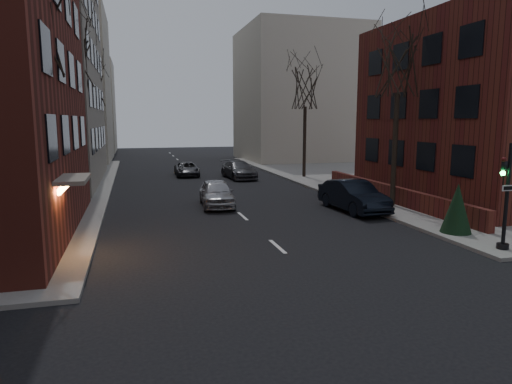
% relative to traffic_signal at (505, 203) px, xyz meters
% --- Properties ---
extents(building_right_brick, '(12.00, 14.00, 11.00)m').
position_rel_traffic_signal_xyz_m(building_right_brick, '(8.56, 10.01, 3.59)').
color(building_right_brick, '#59231A').
rests_on(building_right_brick, ground).
extents(low_wall_right, '(0.35, 16.00, 1.00)m').
position_rel_traffic_signal_xyz_m(low_wall_right, '(1.36, 10.01, -1.26)').
color(low_wall_right, '#59231A').
rests_on(low_wall_right, sidewalk_far_right).
extents(building_distant_la, '(14.00, 16.00, 18.00)m').
position_rel_traffic_signal_xyz_m(building_distant_la, '(-22.94, 46.01, 7.09)').
color(building_distant_la, '#B8AD9C').
rests_on(building_distant_la, ground).
extents(building_distant_ra, '(14.00, 14.00, 16.00)m').
position_rel_traffic_signal_xyz_m(building_distant_ra, '(7.06, 41.01, 6.09)').
color(building_distant_ra, '#B8AD9C').
rests_on(building_distant_ra, ground).
extents(building_distant_lb, '(10.00, 12.00, 14.00)m').
position_rel_traffic_signal_xyz_m(building_distant_lb, '(-20.94, 63.01, 5.09)').
color(building_distant_lb, '#B8AD9C').
rests_on(building_distant_lb, ground).
extents(traffic_signal, '(0.76, 0.44, 4.00)m').
position_rel_traffic_signal_xyz_m(traffic_signal, '(0.00, 0.00, 0.00)').
color(traffic_signal, black).
rests_on(traffic_signal, sidewalk_far_right).
extents(tree_left_a, '(4.18, 4.18, 10.26)m').
position_rel_traffic_signal_xyz_m(tree_left_a, '(-16.74, 5.01, 6.56)').
color(tree_left_a, '#2D231C').
rests_on(tree_left_a, sidewalk_far_left).
extents(tree_left_b, '(4.40, 4.40, 10.80)m').
position_rel_traffic_signal_xyz_m(tree_left_b, '(-16.74, 17.01, 7.00)').
color(tree_left_b, '#2D231C').
rests_on(tree_left_b, sidewalk_far_left).
extents(tree_left_c, '(3.96, 3.96, 9.72)m').
position_rel_traffic_signal_xyz_m(tree_left_c, '(-16.74, 31.01, 6.12)').
color(tree_left_c, '#2D231C').
rests_on(tree_left_c, sidewalk_far_left).
extents(tree_right_a, '(3.96, 3.96, 9.72)m').
position_rel_traffic_signal_xyz_m(tree_right_a, '(0.86, 9.01, 6.12)').
color(tree_right_a, '#2D231C').
rests_on(tree_right_a, sidewalk_far_right).
extents(tree_right_b, '(3.74, 3.74, 9.18)m').
position_rel_traffic_signal_xyz_m(tree_right_b, '(0.86, 23.01, 5.68)').
color(tree_right_b, '#2D231C').
rests_on(tree_right_b, sidewalk_far_right).
extents(streetlamp_near, '(0.36, 0.36, 6.28)m').
position_rel_traffic_signal_xyz_m(streetlamp_near, '(-16.14, 13.01, 2.33)').
color(streetlamp_near, black).
rests_on(streetlamp_near, sidewalk_far_left).
extents(streetlamp_far, '(0.36, 0.36, 6.28)m').
position_rel_traffic_signal_xyz_m(streetlamp_far, '(-16.14, 33.01, 2.33)').
color(streetlamp_far, black).
rests_on(streetlamp_far, sidewalk_far_left).
extents(parked_sedan, '(2.14, 5.26, 1.70)m').
position_rel_traffic_signal_xyz_m(parked_sedan, '(-1.74, 8.75, -1.06)').
color(parked_sedan, black).
rests_on(parked_sedan, ground).
extents(car_lane_silver, '(2.14, 4.66, 1.55)m').
position_rel_traffic_signal_xyz_m(car_lane_silver, '(-8.74, 12.18, -1.13)').
color(car_lane_silver, '#A6A6AB').
rests_on(car_lane_silver, ground).
extents(car_lane_gray, '(2.56, 5.33, 1.50)m').
position_rel_traffic_signal_xyz_m(car_lane_gray, '(-4.64, 24.27, -1.16)').
color(car_lane_gray, '#3F3F44').
rests_on(car_lane_gray, ground).
extents(car_lane_far, '(2.15, 4.48, 1.23)m').
position_rel_traffic_signal_xyz_m(car_lane_far, '(-8.74, 27.26, -1.29)').
color(car_lane_far, '#393A3E').
rests_on(car_lane_far, ground).
extents(sandwich_board, '(0.53, 0.64, 0.88)m').
position_rel_traffic_signal_xyz_m(sandwich_board, '(1.79, 5.72, -1.32)').
color(sandwich_board, silver).
rests_on(sandwich_board, sidewalk_far_right).
extents(evergreen_shrub, '(1.58, 1.58, 2.16)m').
position_rel_traffic_signal_xyz_m(evergreen_shrub, '(0.06, 2.64, -0.68)').
color(evergreen_shrub, black).
rests_on(evergreen_shrub, sidewalk_far_right).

